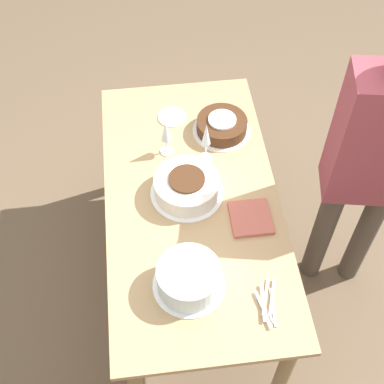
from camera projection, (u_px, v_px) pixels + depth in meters
The scene contains 11 objects.
ground_plane at pixel (192, 276), 3.12m from camera, with size 12.00×12.00×0.00m, color brown.
dining_table at pixel (192, 213), 2.60m from camera, with size 1.60×0.81×0.76m.
cake_center_white at pixel (187, 186), 2.49m from camera, with size 0.35×0.35×0.11m.
cake_front_chocolate at pixel (222, 126), 2.74m from camera, with size 0.30×0.30×0.09m.
cake_back_decorated at pixel (189, 278), 2.19m from camera, with size 0.31×0.31×0.13m.
wine_glass_near at pixel (166, 133), 2.58m from camera, with size 0.07×0.07×0.21m.
wine_glass_far at pixel (206, 136), 2.54m from camera, with size 0.07×0.07×0.23m.
dessert_plate_right at pixel (172, 117), 2.83m from camera, with size 0.15×0.15×0.01m.
fork_pile at pixel (267, 304), 2.18m from camera, with size 0.22×0.11×0.02m.
napkin_stack at pixel (250, 218), 2.43m from camera, with size 0.19×0.18×0.02m.
person_cutting at pixel (374, 159), 2.35m from camera, with size 0.29×0.43×1.65m.
Camera 1 is at (-1.48, 0.18, 2.79)m, focal length 50.00 mm.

